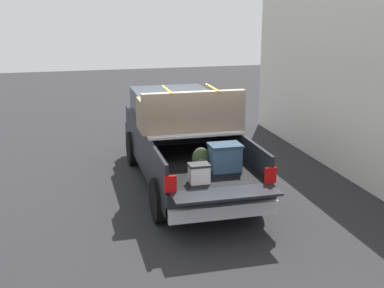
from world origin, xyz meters
name	(u,v)px	position (x,y,z in m)	size (l,w,h in m)	color
ground_plane	(185,185)	(0.00, 0.00, 0.00)	(40.00, 40.00, 0.00)	#262628
pickup_truck	(181,138)	(0.37, 0.00, 0.97)	(6.05, 2.09, 2.23)	black
building_facade	(367,93)	(-0.74, -3.86, 2.01)	(11.45, 0.36, 4.02)	silver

